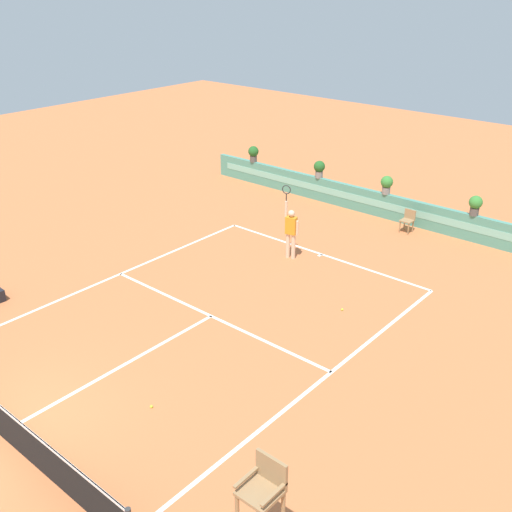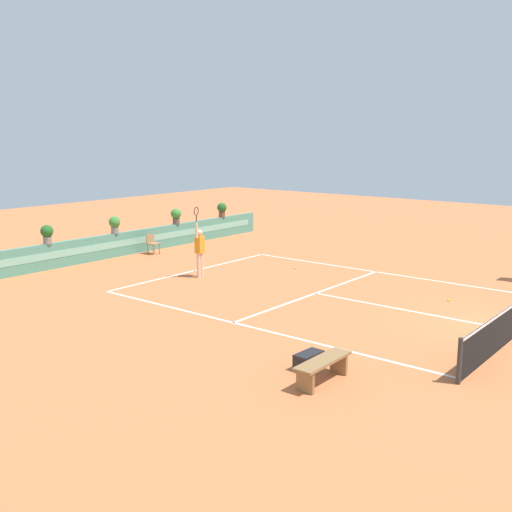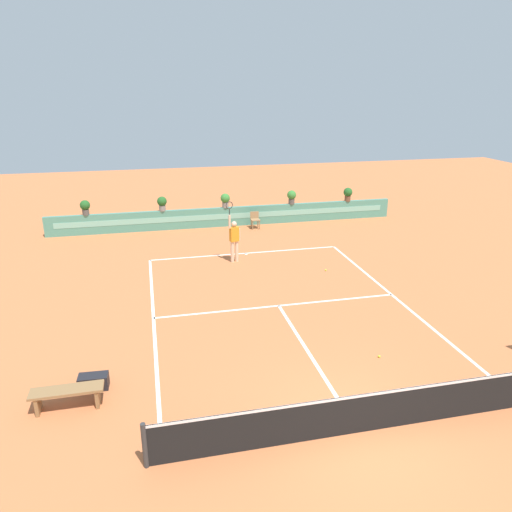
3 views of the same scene
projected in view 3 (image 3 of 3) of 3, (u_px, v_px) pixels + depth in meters
The scene contains 15 objects.
ground_plane at pixel (282, 311), 15.76m from camera, with size 60.00×60.00×0.00m, color #C66B3D.
court_lines at pixel (276, 302), 16.42m from camera, with size 8.32×11.94×0.01m.
net at pixel (361, 412), 10.07m from camera, with size 8.92×0.10×1.00m.
back_wall_barrier at pixel (228, 217), 25.14m from camera, with size 18.00×0.21×1.00m.
ball_kid_chair at pixel (255, 219), 24.74m from camera, with size 0.44×0.44×0.85m.
bench_courtside at pixel (67, 394), 10.89m from camera, with size 1.60×0.44×0.51m.
gear_bag at pixel (94, 382), 11.68m from camera, with size 0.70×0.36×0.36m, color black.
tennis_player at pixel (234, 238), 19.83m from camera, with size 0.61×0.30×2.58m.
tennis_ball_near_baseline at pixel (326, 270), 19.15m from camera, with size 0.07×0.07×0.07m, color #CCE033.
tennis_ball_mid_court at pixel (379, 356), 13.05m from camera, with size 0.07×0.07×0.07m, color #CCE033.
potted_plant_far_left at pixel (85, 207), 23.37m from camera, with size 0.48×0.48×0.72m.
potted_plant_left at pixel (162, 203), 24.14m from camera, with size 0.48×0.48×0.72m.
potted_plant_centre at pixel (225, 200), 24.81m from camera, with size 0.48×0.48×0.72m.
potted_plant_right at pixel (292, 196), 25.56m from camera, with size 0.48×0.48×0.72m.
potted_plant_far_right at pixel (348, 193), 26.23m from camera, with size 0.48×0.48×0.72m.
Camera 3 is at (-4.00, -7.71, 6.94)m, focal length 33.92 mm.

